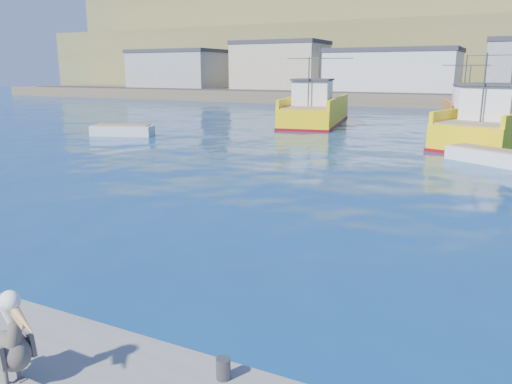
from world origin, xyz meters
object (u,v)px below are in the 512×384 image
Objects in this scene: skiff_left at (123,131)px; skiff_mid at (489,157)px; trawler_yellow_b at (499,127)px; boat_orange at (464,109)px; trawler_yellow_a at (315,111)px; pelican at (10,344)px.

skiff_mid is at bearing -0.29° from skiff_left.
trawler_yellow_b is at bearing 88.98° from skiff_mid.
boat_orange is 2.02× the size of skiff_mid.
trawler_yellow_b is (14.86, -6.75, -0.03)m from trawler_yellow_a.
skiff_left is 1.06× the size of skiff_mid.
boat_orange is (11.34, 10.14, -0.09)m from trawler_yellow_a.
trawler_yellow_a reaches higher than pelican.
trawler_yellow_a is 3.08× the size of skiff_mid.
trawler_yellow_b is 1.48× the size of boat_orange.
pelican is at bearing -50.94° from skiff_left.
skiff_left is (-24.36, -7.47, -0.79)m from trawler_yellow_b.
boat_orange is 24.72m from skiff_mid.
trawler_yellow_a is at bearing -138.20° from boat_orange.
skiff_left is 3.35× the size of pelican.
pelican is (9.98, -38.22, -0.04)m from trawler_yellow_a.
skiff_mid is 3.17× the size of pelican.
boat_orange reaches higher than skiff_mid.
skiff_mid is (-0.14, -7.59, -0.80)m from trawler_yellow_b.
trawler_yellow_a is at bearing 104.64° from pelican.
boat_orange is at bearing 88.40° from pelican.
pelican is (-1.35, -48.35, 0.06)m from boat_orange.
trawler_yellow_b is 2.82× the size of skiff_left.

